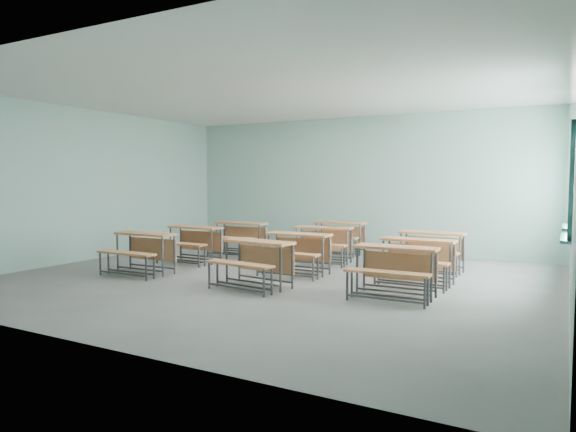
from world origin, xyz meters
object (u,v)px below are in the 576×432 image
Objects in this scene: desk_unit_r0c0 at (141,247)px; desk_unit_r3c1 at (338,232)px; desk_unit_r1c0 at (192,238)px; desk_unit_r2c1 at (322,239)px; desk_unit_r0c2 at (394,264)px; desk_unit_r1c2 at (417,254)px; desk_unit_r2c0 at (239,233)px; desk_unit_r0c1 at (255,256)px; desk_unit_r2c2 at (430,245)px; desk_unit_r1c1 at (296,247)px.

desk_unit_r3c1 is at bearing 61.46° from desk_unit_r0c0.
desk_unit_r1c0 is 0.94× the size of desk_unit_r2c1.
desk_unit_r0c0 is at bearing -118.53° from desk_unit_r3c1.
desk_unit_r0c2 is 1.01× the size of desk_unit_r1c2.
desk_unit_r2c0 is 1.04× the size of desk_unit_r3c1.
desk_unit_r2c2 is (2.11, 2.72, 0.00)m from desk_unit_r0c1.
desk_unit_r2c1 is at bearing 27.00° from desk_unit_r1c0.
desk_unit_r0c2 and desk_unit_r1c2 have the same top height.
desk_unit_r1c2 is 3.61m from desk_unit_r3c1.
desk_unit_r0c0 is at bearing -174.19° from desk_unit_r0c1.
desk_unit_r1c1 and desk_unit_r2c0 have the same top height.
desk_unit_r0c0 is at bearing -87.86° from desk_unit_r1c0.
desk_unit_r2c0 is at bearing -179.10° from desk_unit_r2c2.
desk_unit_r1c0 is at bearing 174.47° from desk_unit_r1c1.
desk_unit_r1c2 is (4.66, -0.03, 0.00)m from desk_unit_r1c0.
desk_unit_r2c0 and desk_unit_r2c1 have the same top height.
desk_unit_r0c0 is 2.81m from desk_unit_r1c1.
desk_unit_r1c0 is at bearing -105.49° from desk_unit_r2c0.
desk_unit_r2c1 is at bearing -8.87° from desk_unit_r2c0.
desk_unit_r2c2 is (2.19, 0.02, 0.00)m from desk_unit_r2c1.
desk_unit_r2c0 is 0.98× the size of desk_unit_r2c1.
desk_unit_r2c1 is at bearing 132.35° from desk_unit_r0c2.
desk_unit_r1c0 is 4.75m from desk_unit_r2c2.
desk_unit_r3c1 is (2.13, 4.05, 0.00)m from desk_unit_r0c0.
desk_unit_r2c0 is 1.02× the size of desk_unit_r2c2.
desk_unit_r1c0 is 4.66m from desk_unit_r1c2.
desk_unit_r2c2 is 1.02× the size of desk_unit_r3c1.
desk_unit_r1c0 and desk_unit_r3c1 have the same top height.
desk_unit_r0c2 and desk_unit_r2c0 have the same top height.
desk_unit_r0c0 is 0.99× the size of desk_unit_r1c1.
desk_unit_r1c2 is at bearing 86.79° from desk_unit_r0c2.
desk_unit_r0c1 is at bearing -30.52° from desk_unit_r1c0.
desk_unit_r0c1 is 0.99× the size of desk_unit_r2c1.
desk_unit_r2c1 is (-0.08, 2.69, 0.00)m from desk_unit_r0c1.
desk_unit_r2c1 and desk_unit_r2c2 have the same top height.
desk_unit_r1c2 is at bearing 2.01° from desk_unit_r1c1.
desk_unit_r1c1 is 2.73m from desk_unit_r2c0.
desk_unit_r1c2 is (2.18, 1.47, 0.00)m from desk_unit_r0c1.
desk_unit_r3c1 is (-0.35, 2.75, 0.00)m from desk_unit_r1c1.
desk_unit_r2c1 is at bearing -81.11° from desk_unit_r3c1.
desk_unit_r1c2 is 0.93× the size of desk_unit_r2c1.
desk_unit_r1c0 is at bearing 155.20° from desk_unit_r0c1.
desk_unit_r0c0 is 0.96× the size of desk_unit_r2c0.
desk_unit_r2c2 is at bearing 93.72° from desk_unit_r1c2.
desk_unit_r2c0 is at bearing 144.71° from desk_unit_r1c1.
desk_unit_r0c0 and desk_unit_r1c2 have the same top height.
desk_unit_r1c2 is at bearing -84.22° from desk_unit_r2c2.
desk_unit_r0c0 is 1.48m from desk_unit_r1c0.
desk_unit_r1c2 is (2.14, 0.14, 0.00)m from desk_unit_r1c1.
desk_unit_r0c2 is 2.35m from desk_unit_r2c2.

